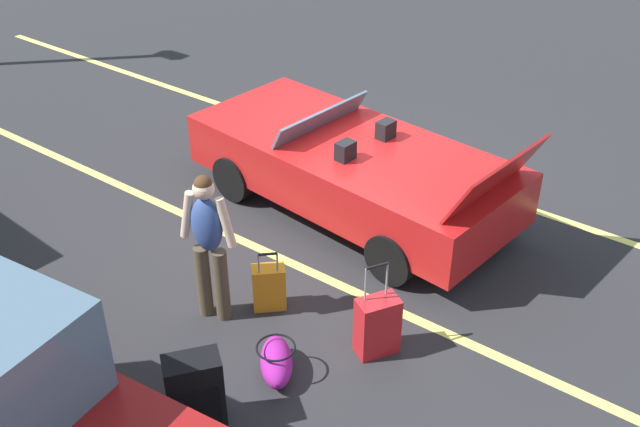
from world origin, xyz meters
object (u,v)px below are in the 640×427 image
(suitcase_large_black, at_px, (195,393))
(duffel_bag, at_px, (276,361))
(suitcase_small_carryon, at_px, (269,287))
(convertible_car, at_px, (340,163))
(traveler_person, at_px, (208,241))
(suitcase_medium_bright, at_px, (377,326))

(suitcase_large_black, height_order, duffel_bag, suitcase_large_black)
(suitcase_large_black, bearing_deg, suitcase_small_carryon, 144.95)
(duffel_bag, bearing_deg, convertible_car, -65.60)
(suitcase_large_black, height_order, traveler_person, traveler_person)
(suitcase_medium_bright, height_order, duffel_bag, suitcase_medium_bright)
(convertible_car, distance_m, suitcase_medium_bright, 2.74)
(suitcase_large_black, distance_m, traveler_person, 1.55)
(suitcase_medium_bright, relative_size, suitcase_small_carryon, 1.36)
(convertible_car, distance_m, suitcase_small_carryon, 2.21)
(convertible_car, xyz_separation_m, suitcase_medium_bright, (-1.85, 2.00, -0.28))
(traveler_person, bearing_deg, suitcase_small_carryon, -56.82)
(suitcase_large_black, bearing_deg, convertible_car, 143.69)
(suitcase_large_black, bearing_deg, duffel_bag, 115.74)
(suitcase_large_black, xyz_separation_m, suitcase_small_carryon, (0.51, -1.59, -0.12))
(traveler_person, bearing_deg, convertible_car, -11.91)
(suitcase_large_black, bearing_deg, suitcase_medium_bright, 103.11)
(convertible_car, relative_size, duffel_bag, 6.43)
(convertible_car, relative_size, suitcase_large_black, 5.88)
(suitcase_large_black, height_order, suitcase_medium_bright, suitcase_medium_bright)
(convertible_car, height_order, traveler_person, traveler_person)
(convertible_car, relative_size, traveler_person, 2.64)
(suitcase_medium_bright, distance_m, traveler_person, 1.82)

